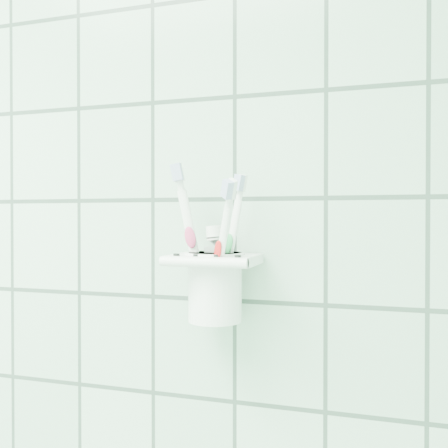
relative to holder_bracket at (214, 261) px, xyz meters
name	(u,v)px	position (x,y,z in m)	size (l,w,h in m)	color
holder_bracket	(214,261)	(0.00, 0.00, 0.00)	(0.12, 0.10, 0.04)	white
cup	(215,284)	(0.00, 0.00, -0.03)	(0.08, 0.08, 0.10)	white
toothbrush_pink	(206,237)	(-0.01, 0.00, 0.03)	(0.05, 0.02, 0.22)	white
toothbrush_blue	(219,244)	(0.01, 0.00, 0.02)	(0.05, 0.02, 0.20)	white
toothbrush_orange	(211,241)	(-0.01, 0.01, 0.03)	(0.06, 0.08, 0.20)	white
toothpaste_tube	(222,264)	(0.01, 0.00, 0.00)	(0.04, 0.03, 0.13)	silver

